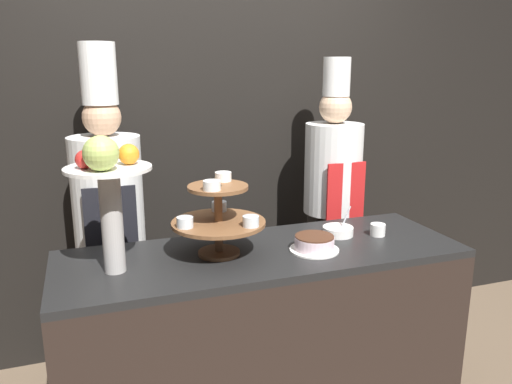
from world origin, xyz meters
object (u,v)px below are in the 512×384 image
at_px(tiered_stand, 218,215).
at_px(cake_round, 314,244).
at_px(serving_bowl_far, 338,231).
at_px(cup_white, 378,230).
at_px(chef_left, 109,214).
at_px(fruit_pedestal, 108,181).
at_px(chef_center_left, 332,194).

height_order(tiered_stand, cake_round, tiered_stand).
xyz_separation_m(tiered_stand, serving_bowl_far, (0.62, 0.06, -0.16)).
distance_m(cake_round, serving_bowl_far, 0.26).
bearing_deg(serving_bowl_far, cup_white, -20.62).
height_order(tiered_stand, serving_bowl_far, tiered_stand).
distance_m(tiered_stand, chef_left, 0.74).
relative_size(fruit_pedestal, cup_white, 7.72).
bearing_deg(chef_center_left, cup_white, -95.81).
bearing_deg(fruit_pedestal, serving_bowl_far, 6.01).
relative_size(chef_left, chef_center_left, 1.04).
distance_m(fruit_pedestal, serving_bowl_far, 1.14).
relative_size(cake_round, chef_center_left, 0.13).
bearing_deg(cup_white, fruit_pedestal, -177.97).
bearing_deg(cake_round, chef_left, 141.36).
height_order(tiered_stand, chef_left, chef_left).
relative_size(fruit_pedestal, chef_center_left, 0.32).
bearing_deg(cup_white, tiered_stand, 179.23).
distance_m(cup_white, chef_left, 1.38).
bearing_deg(cake_round, tiered_stand, 166.89).
xyz_separation_m(serving_bowl_far, chef_center_left, (0.24, 0.53, 0.04)).
height_order(fruit_pedestal, cup_white, fruit_pedestal).
xyz_separation_m(serving_bowl_far, chef_left, (-1.06, 0.53, 0.04)).
bearing_deg(tiered_stand, cake_round, -13.11).
height_order(fruit_pedestal, cake_round, fruit_pedestal).
xyz_separation_m(cake_round, chef_center_left, (0.45, 0.68, 0.03)).
xyz_separation_m(fruit_pedestal, cake_round, (0.87, -0.04, -0.35)).
bearing_deg(chef_center_left, serving_bowl_far, -114.81).
bearing_deg(fruit_pedestal, chef_left, 88.19).
relative_size(cup_white, chef_center_left, 0.04).
bearing_deg(tiered_stand, chef_left, 126.60).
height_order(chef_left, chef_center_left, chef_left).
height_order(serving_bowl_far, chef_center_left, chef_center_left).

